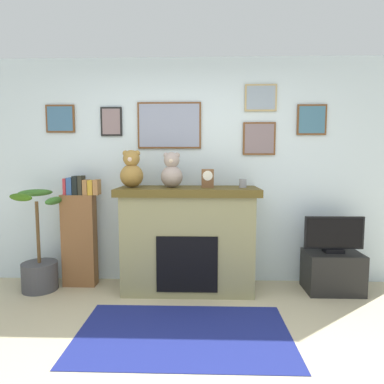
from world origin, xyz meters
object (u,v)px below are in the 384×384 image
object	(u,v)px
candle_jar	(243,183)
television	(334,235)
tv_stand	(332,272)
teddy_bear_brown	(172,172)
mantel_clock	(208,178)
potted_plant	(39,263)
teddy_bear_cream	(132,171)
fireplace	(188,238)
bookshelf	(80,234)

from	to	relation	value
candle_jar	television	bearing A→B (deg)	-0.15
tv_stand	teddy_bear_brown	xyz separation A→B (m)	(-1.76, 0.00, 1.10)
mantel_clock	potted_plant	bearing A→B (deg)	-178.29
teddy_bear_cream	potted_plant	bearing A→B (deg)	-176.88
mantel_clock	teddy_bear_cream	distance (m)	0.83
potted_plant	teddy_bear_brown	bearing A→B (deg)	2.20
candle_jar	teddy_bear_brown	distance (m)	0.78
tv_stand	teddy_bear_cream	world-z (taller)	teddy_bear_cream
fireplace	potted_plant	distance (m)	1.67
bookshelf	tv_stand	size ratio (longest dim) A/B	2.15
fireplace	mantel_clock	xyz separation A→B (m)	(0.21, -0.02, 0.67)
potted_plant	tv_stand	distance (m)	3.23
bookshelf	fireplace	bearing A→B (deg)	-3.74
candle_jar	fireplace	bearing A→B (deg)	178.29
teddy_bear_brown	potted_plant	bearing A→B (deg)	-177.80
teddy_bear_cream	teddy_bear_brown	bearing A→B (deg)	0.00
potted_plant	mantel_clock	world-z (taller)	mantel_clock
television	candle_jar	distance (m)	1.14
candle_jar	teddy_bear_cream	distance (m)	1.21
bookshelf	potted_plant	bearing A→B (deg)	-158.83
tv_stand	candle_jar	size ratio (longest dim) A/B	6.29
mantel_clock	teddy_bear_brown	size ratio (longest dim) A/B	0.52
fireplace	potted_plant	world-z (taller)	fireplace
potted_plant	tv_stand	world-z (taller)	potted_plant
candle_jar	teddy_bear_cream	size ratio (longest dim) A/B	0.23
potted_plant	teddy_bear_brown	size ratio (longest dim) A/B	2.91
fireplace	television	xyz separation A→B (m)	(1.58, -0.02, 0.05)
potted_plant	television	distance (m)	3.24
mantel_clock	teddy_bear_cream	bearing A→B (deg)	179.94
candle_jar	teddy_bear_cream	xyz separation A→B (m)	(-1.20, -0.00, 0.14)
candle_jar	teddy_bear_brown	bearing A→B (deg)	-179.96
television	bookshelf	bearing A→B (deg)	177.94
fireplace	candle_jar	bearing A→B (deg)	-1.71
tv_stand	candle_jar	distance (m)	1.39
fireplace	mantel_clock	size ratio (longest dim) A/B	7.63
potted_plant	mantel_clock	bearing A→B (deg)	1.71
bookshelf	teddy_bear_cream	size ratio (longest dim) A/B	3.12
fireplace	tv_stand	xyz separation A→B (m)	(1.58, -0.02, -0.36)
bookshelf	potted_plant	size ratio (longest dim) A/B	1.14
potted_plant	candle_jar	world-z (taller)	candle_jar
tv_stand	candle_jar	bearing A→B (deg)	179.94
fireplace	teddy_bear_cream	xyz separation A→B (m)	(-0.61, -0.02, 0.75)
mantel_clock	candle_jar	bearing A→B (deg)	0.20
potted_plant	teddy_bear_brown	distance (m)	1.78
television	teddy_bear_cream	bearing A→B (deg)	179.95
bookshelf	television	size ratio (longest dim) A/B	2.00
potted_plant	candle_jar	distance (m)	2.40
teddy_bear_brown	television	bearing A→B (deg)	-0.07
tv_stand	potted_plant	bearing A→B (deg)	-179.01
bookshelf	candle_jar	bearing A→B (deg)	-3.09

